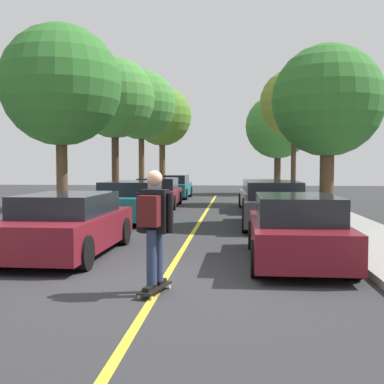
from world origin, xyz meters
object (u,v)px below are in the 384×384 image
object	(u,v)px
parked_car_left_nearest	(67,225)
parked_car_right_nearest	(296,230)
street_tree_right_far	(278,127)
parked_car_left_near	(132,201)
streetlamp	(330,132)
street_tree_left_farthest	(162,117)
skateboarder	(154,222)
street_tree_left_far	(141,105)
street_tree_right_near	(294,103)
skateboard	(155,288)
parked_car_left_far	(158,193)
street_tree_right_nearest	(328,101)
street_tree_left_nearest	(61,86)
street_tree_left_near	(115,98)
parked_car_right_far	(263,195)
parked_car_right_near	(273,204)
parked_car_left_farthest	(174,187)

from	to	relation	value
parked_car_left_nearest	parked_car_right_nearest	xyz separation A→B (m)	(4.71, -0.37, -0.00)
parked_car_right_nearest	street_tree_right_far	world-z (taller)	street_tree_right_far
parked_car_left_near	streetlamp	world-z (taller)	streetlamp
street_tree_left_farthest	skateboarder	distance (m)	28.87
streetlamp	parked_car_right_nearest	bearing A→B (deg)	-106.65
street_tree_left_far	street_tree_right_near	bearing A→B (deg)	-20.05
street_tree_right_far	skateboarder	size ratio (longest dim) A/B	3.80
parked_car_left_nearest	skateboard	size ratio (longest dim) A/B	5.03
parked_car_left_far	skateboarder	distance (m)	15.60
street_tree_left_farthest	street_tree_right_near	world-z (taller)	street_tree_left_farthest
street_tree_right_near	skateboarder	world-z (taller)	street_tree_right_near
parked_car_left_near	street_tree_right_nearest	world-z (taller)	street_tree_right_nearest
street_tree_left_nearest	skateboard	distance (m)	9.39
street_tree_right_far	street_tree_left_near	bearing A→B (deg)	-123.80
parked_car_right_far	street_tree_left_nearest	world-z (taller)	street_tree_left_nearest
street_tree_left_nearest	streetlamp	size ratio (longest dim) A/B	1.25
parked_car_left_far	street_tree_right_near	distance (m)	7.92
parked_car_right_near	street_tree_right_near	xyz separation A→B (m)	(1.68, 9.01, 4.21)
street_tree_left_far	street_tree_right_near	size ratio (longest dim) A/B	1.10
street_tree_left_farthest	street_tree_left_near	bearing A→B (deg)	-90.00
street_tree_left_farthest	skateboard	xyz separation A→B (m)	(4.03, -28.22, -5.35)
parked_car_right_nearest	streetlamp	distance (m)	6.52
parked_car_left_nearest	street_tree_left_nearest	distance (m)	5.96
street_tree_right_near	skateboarder	xyz separation A→B (m)	(-4.05, -17.30, -3.85)
street_tree_left_nearest	street_tree_right_near	distance (m)	12.78
street_tree_right_far	parked_car_left_nearest	bearing A→B (deg)	-105.41
street_tree_right_near	parked_car_left_nearest	bearing A→B (deg)	-114.08
parked_car_right_nearest	street_tree_left_nearest	bearing A→B (deg)	143.17
street_tree_right_nearest	street_tree_left_near	bearing A→B (deg)	145.69
parked_car_left_near	street_tree_left_nearest	bearing A→B (deg)	-128.52
parked_car_left_far	street_tree_right_near	world-z (taller)	street_tree_right_near
parked_car_left_farthest	streetlamp	distance (m)	14.68
skateboard	street_tree_right_nearest	bearing A→B (deg)	64.74
street_tree_left_far	street_tree_left_near	bearing A→B (deg)	-90.00
parked_car_left_nearest	street_tree_left_nearest	size ratio (longest dim) A/B	0.73
skateboard	street_tree_right_near	bearing A→B (deg)	76.81
parked_car_right_far	parked_car_left_farthest	bearing A→B (deg)	121.61
parked_car_left_near	parked_car_left_farthest	xyz separation A→B (m)	(-0.00, 11.94, -0.02)
parked_car_left_farthest	parked_car_right_far	distance (m)	8.99
parked_car_left_farthest	streetlamp	world-z (taller)	streetlamp
parked_car_left_farthest	street_tree_left_near	bearing A→B (deg)	-102.91
street_tree_right_far	parked_car_left_far	bearing A→B (deg)	-120.70
parked_car_left_farthest	street_tree_left_far	distance (m)	5.07
parked_car_left_farthest	street_tree_left_nearest	size ratio (longest dim) A/B	0.71
street_tree_right_nearest	street_tree_right_far	size ratio (longest dim) A/B	0.84
parked_car_left_nearest	street_tree_right_near	bearing A→B (deg)	65.92
street_tree_left_nearest	streetlamp	bearing A→B (deg)	7.47
street_tree_left_farthest	skateboarder	xyz separation A→B (m)	(4.02, -28.25, -4.37)
street_tree_left_nearest	street_tree_left_far	bearing A→B (deg)	90.00
parked_car_left_near	street_tree_left_near	bearing A→B (deg)	110.10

